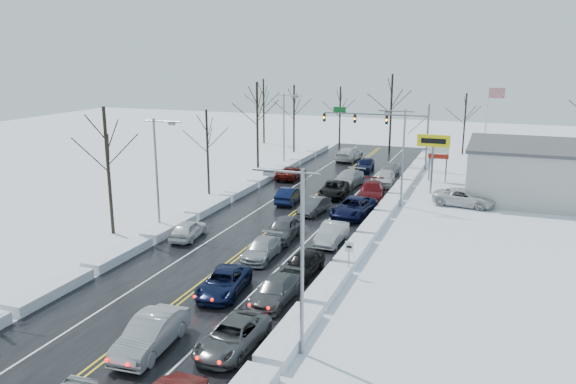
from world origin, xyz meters
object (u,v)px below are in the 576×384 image
at_px(traffic_signal_mast, 386,123).
at_px(flagpole, 488,122).
at_px(oncoming_car_0, 289,203).
at_px(tires_plus_sign, 433,145).

bearing_deg(traffic_signal_mast, flagpole, 9.73).
bearing_deg(oncoming_car_0, flagpole, -129.60).
height_order(traffic_signal_mast, flagpole, flagpole).
bearing_deg(flagpole, tires_plus_sign, -108.44).
height_order(flagpole, oncoming_car_0, flagpole).
bearing_deg(oncoming_car_0, tires_plus_sign, -148.20).
height_order(tires_plus_sign, oncoming_car_0, tires_plus_sign).
xyz_separation_m(traffic_signal_mast, oncoming_car_0, (-5.12, -20.32, -5.48)).
xyz_separation_m(traffic_signal_mast, flagpole, (11.72, 2.01, 0.45)).
relative_size(traffic_signal_mast, oncoming_car_0, 2.90).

